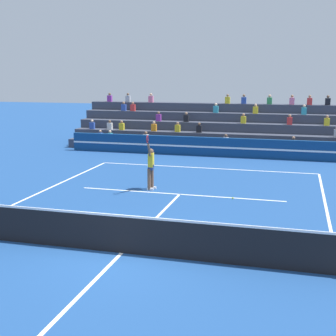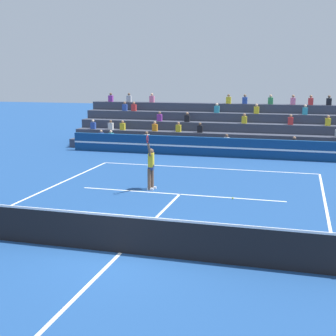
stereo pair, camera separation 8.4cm
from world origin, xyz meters
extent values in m
plane|color=navy|center=(0.00, 0.00, 0.00)|extent=(120.00, 120.00, 0.00)
cube|color=white|center=(0.00, 11.90, 0.00)|extent=(11.00, 0.10, 0.01)
cube|color=white|center=(0.00, 6.43, 0.00)|extent=(8.25, 0.10, 0.01)
cube|color=white|center=(0.00, 0.00, 0.00)|extent=(0.10, 12.85, 0.01)
cube|color=black|center=(0.00, 0.00, 0.50)|extent=(11.90, 0.02, 1.00)
cube|color=white|center=(0.00, 0.00, 1.03)|extent=(11.90, 0.04, 0.06)
cube|color=navy|center=(0.00, 15.43, 0.55)|extent=(18.00, 0.24, 1.10)
cube|color=white|center=(0.00, 15.30, 0.55)|extent=(18.00, 0.02, 0.10)
cube|color=#383D4C|center=(0.00, 16.71, 0.28)|extent=(19.71, 0.95, 0.55)
cube|color=teal|center=(-7.07, 16.54, 0.77)|extent=(0.32, 0.22, 0.44)
sphere|color=beige|center=(-7.07, 16.54, 1.09)|extent=(0.18, 0.18, 0.18)
cube|color=silver|center=(-4.67, 16.54, 0.77)|extent=(0.32, 0.22, 0.44)
sphere|color=brown|center=(-4.67, 16.54, 1.09)|extent=(0.18, 0.18, 0.18)
cube|color=#B2B2B7|center=(0.33, 16.54, 0.77)|extent=(0.32, 0.22, 0.44)
sphere|color=brown|center=(0.33, 16.54, 1.09)|extent=(0.18, 0.18, 0.18)
cube|color=black|center=(4.23, 16.54, 0.77)|extent=(0.32, 0.22, 0.44)
sphere|color=#9E7051|center=(4.23, 16.54, 1.09)|extent=(0.18, 0.18, 0.18)
cube|color=#2D4CA5|center=(-7.74, 16.54, 0.77)|extent=(0.32, 0.22, 0.44)
sphere|color=tan|center=(-7.74, 16.54, 1.09)|extent=(0.18, 0.18, 0.18)
cube|color=#383D4C|center=(0.00, 17.66, 0.55)|extent=(19.71, 0.95, 1.10)
cube|color=yellow|center=(-6.63, 17.49, 1.32)|extent=(0.32, 0.22, 0.44)
sphere|color=#9E7051|center=(-6.63, 17.49, 1.64)|extent=(0.18, 0.18, 0.18)
cube|color=orange|center=(-4.43, 17.49, 1.32)|extent=(0.32, 0.22, 0.44)
sphere|color=tan|center=(-4.43, 17.49, 1.64)|extent=(0.18, 0.18, 0.18)
cube|color=yellow|center=(-2.87, 17.49, 1.32)|extent=(0.32, 0.22, 0.44)
sphere|color=#9E7051|center=(-2.87, 17.49, 1.64)|extent=(0.18, 0.18, 0.18)
cube|color=#2D4CA5|center=(-8.71, 17.49, 1.32)|extent=(0.32, 0.22, 0.44)
sphere|color=beige|center=(-8.71, 17.49, 1.64)|extent=(0.18, 0.18, 0.18)
cube|color=black|center=(-1.49, 17.49, 1.32)|extent=(0.32, 0.22, 0.44)
sphere|color=brown|center=(-1.49, 17.49, 1.64)|extent=(0.18, 0.18, 0.18)
cube|color=silver|center=(-7.46, 17.49, 1.32)|extent=(0.32, 0.22, 0.44)
sphere|color=brown|center=(-7.46, 17.49, 1.64)|extent=(0.18, 0.18, 0.18)
cube|color=#383D4C|center=(0.00, 18.61, 0.83)|extent=(19.71, 0.95, 1.65)
cube|color=black|center=(-2.54, 18.44, 1.87)|extent=(0.32, 0.22, 0.44)
sphere|color=#9E7051|center=(-2.54, 18.44, 2.19)|extent=(0.18, 0.18, 0.18)
cube|color=purple|center=(-4.40, 18.44, 1.87)|extent=(0.32, 0.22, 0.44)
sphere|color=brown|center=(-4.40, 18.44, 2.19)|extent=(0.18, 0.18, 0.18)
cube|color=yellow|center=(1.13, 18.44, 1.87)|extent=(0.32, 0.22, 0.44)
sphere|color=#9E7051|center=(1.13, 18.44, 2.19)|extent=(0.18, 0.18, 0.18)
cube|color=red|center=(3.94, 18.44, 1.87)|extent=(0.32, 0.22, 0.44)
sphere|color=#9E7051|center=(3.94, 18.44, 2.19)|extent=(0.18, 0.18, 0.18)
cube|color=yellow|center=(6.10, 18.44, 1.87)|extent=(0.32, 0.22, 0.44)
sphere|color=#9E7051|center=(6.10, 18.44, 2.19)|extent=(0.18, 0.18, 0.18)
cube|color=#383D4C|center=(0.00, 19.56, 1.10)|extent=(19.71, 0.95, 2.20)
cube|color=yellow|center=(1.78, 19.39, 2.42)|extent=(0.32, 0.22, 0.44)
sphere|color=tan|center=(1.78, 19.39, 2.74)|extent=(0.18, 0.18, 0.18)
cube|color=teal|center=(4.76, 19.39, 2.42)|extent=(0.32, 0.22, 0.44)
sphere|color=beige|center=(4.76, 19.39, 2.74)|extent=(0.18, 0.18, 0.18)
cube|color=red|center=(-6.51, 19.39, 2.42)|extent=(0.32, 0.22, 0.44)
sphere|color=#9E7051|center=(-6.51, 19.39, 2.74)|extent=(0.18, 0.18, 0.18)
cube|color=teal|center=(-0.78, 19.39, 2.42)|extent=(0.32, 0.22, 0.44)
sphere|color=beige|center=(-0.78, 19.39, 2.74)|extent=(0.18, 0.18, 0.18)
cube|color=#2D4CA5|center=(-7.18, 19.39, 2.42)|extent=(0.32, 0.22, 0.44)
sphere|color=#9E7051|center=(-7.18, 19.39, 2.74)|extent=(0.18, 0.18, 0.18)
cube|color=#383D4C|center=(0.00, 20.51, 1.38)|extent=(19.71, 0.95, 2.75)
cube|color=black|center=(6.19, 20.34, 2.97)|extent=(0.32, 0.22, 0.44)
sphere|color=brown|center=(6.19, 20.34, 3.29)|extent=(0.18, 0.18, 0.18)
cube|color=yellow|center=(-0.16, 20.34, 2.97)|extent=(0.32, 0.22, 0.44)
sphere|color=brown|center=(-0.16, 20.34, 3.29)|extent=(0.18, 0.18, 0.18)
cube|color=#338C4C|center=(2.58, 20.34, 2.97)|extent=(0.32, 0.22, 0.44)
sphere|color=tan|center=(2.58, 20.34, 3.29)|extent=(0.18, 0.18, 0.18)
cube|color=pink|center=(-5.51, 20.34, 2.97)|extent=(0.32, 0.22, 0.44)
sphere|color=tan|center=(-5.51, 20.34, 3.29)|extent=(0.18, 0.18, 0.18)
cube|color=#B2B2B7|center=(-7.21, 20.34, 2.97)|extent=(0.32, 0.22, 0.44)
sphere|color=brown|center=(-7.21, 20.34, 3.29)|extent=(0.18, 0.18, 0.18)
cube|color=#2D4CA5|center=(0.92, 20.34, 2.97)|extent=(0.32, 0.22, 0.44)
sphere|color=brown|center=(0.92, 20.34, 3.29)|extent=(0.18, 0.18, 0.18)
cube|color=red|center=(5.09, 20.34, 2.97)|extent=(0.32, 0.22, 0.44)
sphere|color=#9E7051|center=(5.09, 20.34, 3.29)|extent=(0.18, 0.18, 0.18)
cube|color=pink|center=(4.00, 20.34, 2.97)|extent=(0.32, 0.22, 0.44)
sphere|color=#9E7051|center=(4.00, 20.34, 3.29)|extent=(0.18, 0.18, 0.18)
cube|color=purple|center=(-8.59, 20.34, 2.97)|extent=(0.32, 0.22, 0.44)
sphere|color=brown|center=(-8.59, 20.34, 3.29)|extent=(0.18, 0.18, 0.18)
cylinder|color=brown|center=(-1.32, 7.00, 0.45)|extent=(0.14, 0.14, 0.90)
cylinder|color=brown|center=(-1.37, 6.77, 0.45)|extent=(0.14, 0.14, 0.90)
cube|color=navy|center=(-1.33, 6.89, 0.94)|extent=(0.24, 0.34, 0.20)
cube|color=yellow|center=(-1.33, 6.89, 1.24)|extent=(0.24, 0.38, 0.56)
sphere|color=brown|center=(-1.33, 6.89, 1.60)|extent=(0.22, 0.22, 0.22)
cube|color=white|center=(-1.28, 7.00, 0.04)|extent=(0.27, 0.15, 0.09)
cube|color=white|center=(-1.33, 6.77, 0.04)|extent=(0.27, 0.15, 0.09)
cylinder|color=brown|center=(-1.35, 7.13, 1.18)|extent=(0.09, 0.09, 0.56)
cylinder|color=brown|center=(-1.28, 6.51, 1.71)|extent=(0.14, 0.42, 0.55)
cylinder|color=black|center=(-1.26, 6.29, 2.04)|extent=(0.05, 0.15, 0.20)
torus|color=#B21E1E|center=(-1.24, 6.19, 2.19)|extent=(0.08, 0.43, 0.43)
sphere|color=#C6DB33|center=(2.13, 6.28, 0.03)|extent=(0.07, 0.07, 0.07)
camera|label=1|loc=(4.29, -11.01, 4.67)|focal=50.00mm
camera|label=2|loc=(4.37, -10.99, 4.67)|focal=50.00mm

